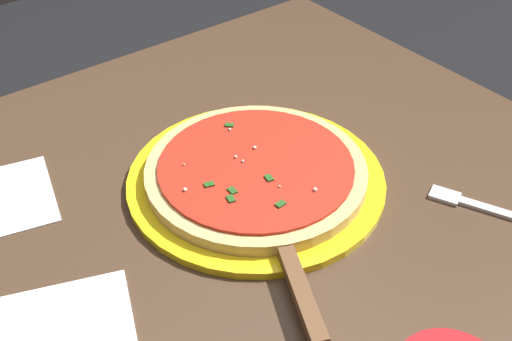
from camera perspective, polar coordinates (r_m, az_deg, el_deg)
restaurant_table at (r=0.89m, az=0.69°, el=-9.45°), size 0.86×0.85×0.74m
serving_plate at (r=0.80m, az=-0.00°, el=-0.83°), size 0.33×0.33×0.01m
pizza at (r=0.79m, az=-0.00°, el=-0.00°), size 0.28×0.28×0.02m
pizza_server at (r=0.68m, az=3.15°, el=-8.61°), size 0.13×0.22×0.01m
napkin_loose_left at (r=0.66m, az=-16.76°, el=-14.39°), size 0.17×0.18×0.00m
fork at (r=0.81m, az=21.06°, el=-3.50°), size 0.09×0.18×0.00m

